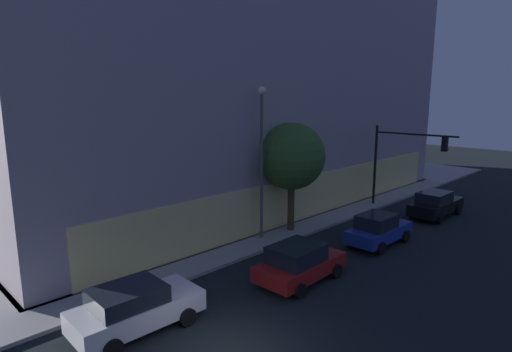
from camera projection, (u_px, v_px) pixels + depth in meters
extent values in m
cube|color=#4C4C51|center=(187.00, 185.00, 36.34)|extent=(34.30, 27.62, 0.15)
cube|color=#F6E38C|center=(309.00, 195.00, 26.77)|extent=(30.51, 0.60, 2.69)
cube|color=#A0959D|center=(184.00, 91.00, 34.81)|extent=(33.90, 27.22, 16.01)
cylinder|color=black|center=(375.00, 165.00, 29.53)|extent=(0.18, 0.18, 5.57)
cylinder|color=black|center=(415.00, 134.00, 27.26)|extent=(0.28, 5.45, 0.12)
cube|color=black|center=(445.00, 144.00, 26.07)|extent=(0.33, 0.33, 0.90)
sphere|color=red|center=(447.00, 149.00, 26.00)|extent=(0.18, 0.18, 0.18)
cylinder|color=#555555|center=(262.00, 168.00, 22.03)|extent=(0.16, 0.16, 7.71)
sphere|color=#F9EFC6|center=(262.00, 91.00, 21.28)|extent=(0.44, 0.44, 0.44)
cylinder|color=#48391E|center=(291.00, 206.00, 23.87)|extent=(0.39, 0.39, 2.77)
sphere|color=#365B27|center=(292.00, 156.00, 23.32)|extent=(3.77, 3.77, 3.77)
cube|color=silver|center=(138.00, 311.00, 13.98)|extent=(4.34, 2.02, 0.72)
cube|color=black|center=(127.00, 296.00, 13.64)|extent=(2.31, 1.77, 0.58)
cube|color=#F9F4CC|center=(181.00, 286.00, 15.80)|extent=(0.13, 0.20, 0.12)
cube|color=#F9F4CC|center=(199.00, 296.00, 14.99)|extent=(0.13, 0.20, 0.12)
cylinder|color=black|center=(158.00, 298.00, 15.63)|extent=(0.63, 0.26, 0.63)
cylinder|color=black|center=(187.00, 317.00, 14.27)|extent=(0.63, 0.26, 0.63)
cylinder|color=black|center=(87.00, 324.00, 13.83)|extent=(0.63, 0.26, 0.63)
cylinder|color=black|center=(113.00, 349.00, 12.47)|extent=(0.63, 0.26, 0.63)
cube|color=maroon|center=(301.00, 266.00, 17.72)|extent=(4.21, 2.03, 0.64)
cube|color=black|center=(296.00, 253.00, 17.37)|extent=(2.25, 1.79, 0.71)
cube|color=#F9F4CC|center=(317.00, 250.00, 19.55)|extent=(0.13, 0.20, 0.12)
cube|color=#F9F4CC|center=(338.00, 257.00, 18.78)|extent=(0.13, 0.20, 0.12)
cylinder|color=black|center=(301.00, 259.00, 19.34)|extent=(0.61, 0.26, 0.61)
cylinder|color=black|center=(336.00, 271.00, 18.05)|extent=(0.61, 0.26, 0.61)
cylinder|color=black|center=(264.00, 276.00, 17.51)|extent=(0.61, 0.26, 0.61)
cylinder|color=black|center=(300.00, 291.00, 16.21)|extent=(0.61, 0.26, 0.61)
cube|color=navy|center=(379.00, 232.00, 22.07)|extent=(4.17, 1.73, 0.66)
cube|color=black|center=(377.00, 221.00, 21.73)|extent=(2.01, 1.55, 0.70)
cube|color=#F9F4CC|center=(389.00, 222.00, 23.83)|extent=(0.12, 0.20, 0.12)
cube|color=#F9F4CC|center=(406.00, 226.00, 23.12)|extent=(0.12, 0.20, 0.12)
cylinder|color=black|center=(377.00, 229.00, 23.62)|extent=(0.65, 0.24, 0.65)
cylinder|color=black|center=(405.00, 236.00, 22.43)|extent=(0.65, 0.24, 0.65)
cylinder|color=black|center=(351.00, 240.00, 21.84)|extent=(0.65, 0.24, 0.65)
cylinder|color=black|center=(381.00, 248.00, 20.65)|extent=(0.65, 0.24, 0.65)
cube|color=black|center=(436.00, 206.00, 27.19)|extent=(4.74, 1.85, 0.72)
cube|color=black|center=(434.00, 197.00, 26.81)|extent=(2.25, 1.64, 0.65)
cube|color=#F9F4CC|center=(442.00, 199.00, 29.14)|extent=(0.12, 0.20, 0.12)
cube|color=#F9F4CC|center=(458.00, 201.00, 28.39)|extent=(0.12, 0.20, 0.12)
cylinder|color=black|center=(431.00, 205.00, 28.88)|extent=(0.64, 0.25, 0.64)
cylinder|color=black|center=(458.00, 210.00, 27.63)|extent=(0.64, 0.25, 0.64)
cylinder|color=black|center=(412.00, 213.00, 26.88)|extent=(0.64, 0.25, 0.64)
cylinder|color=black|center=(440.00, 219.00, 25.62)|extent=(0.64, 0.25, 0.64)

